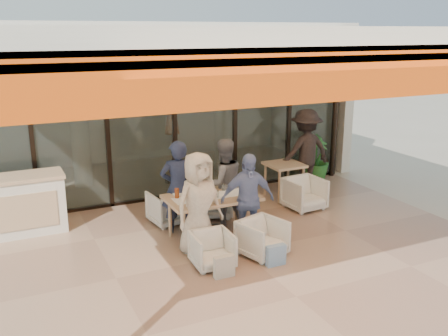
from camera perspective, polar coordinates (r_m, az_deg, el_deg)
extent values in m
plane|color=#C6B293|center=(7.91, 2.18, -9.73)|extent=(70.00, 70.00, 0.00)
cube|color=tan|center=(7.91, 2.18, -9.70)|extent=(8.00, 6.00, 0.01)
cube|color=silver|center=(7.16, 2.46, 14.93)|extent=(8.00, 6.00, 0.20)
cube|color=#FE530D|center=(4.77, 19.43, 10.43)|extent=(8.00, 0.12, 0.45)
cube|color=#E34F12|center=(5.28, 14.21, 12.54)|extent=(8.00, 1.50, 0.06)
cylinder|color=black|center=(11.84, 12.58, 6.53)|extent=(0.12, 0.12, 3.20)
cube|color=#9EADA3|center=(10.06, -5.69, 5.29)|extent=(8.00, 0.03, 3.20)
cube|color=black|center=(10.45, -5.46, -3.15)|extent=(8.00, 0.10, 0.08)
cube|color=black|center=(9.91, -5.94, 14.21)|extent=(8.00, 0.10, 0.08)
cube|color=black|center=(9.52, -21.18, 3.73)|extent=(0.08, 0.10, 3.20)
cube|color=black|center=(9.70, -13.23, 4.57)|extent=(0.08, 0.10, 3.20)
cube|color=black|center=(10.06, -5.69, 5.29)|extent=(0.08, 0.10, 3.20)
cube|color=black|center=(10.59, 1.23, 5.87)|extent=(0.08, 0.10, 3.20)
cube|color=black|center=(11.25, 7.42, 6.32)|extent=(0.08, 0.10, 3.20)
cube|color=black|center=(12.00, 12.68, 6.64)|extent=(0.08, 0.10, 3.20)
cube|color=silver|center=(13.36, -10.89, 8.04)|extent=(9.00, 0.25, 3.40)
cube|color=silver|center=(13.62, 9.51, 8.25)|extent=(0.25, 3.50, 3.40)
cube|color=silver|center=(11.57, -9.01, 15.47)|extent=(9.00, 3.50, 0.25)
cube|color=tan|center=(12.05, -8.33, -0.86)|extent=(8.00, 3.50, 0.02)
cylinder|color=silver|center=(11.22, -16.25, 5.29)|extent=(0.40, 0.40, 3.00)
cylinder|color=silver|center=(12.22, -0.27, 6.70)|extent=(0.40, 0.40, 3.00)
cylinder|color=black|center=(10.75, -14.34, 13.06)|extent=(0.03, 0.03, 0.70)
cube|color=black|center=(10.77, -14.18, 10.68)|extent=(0.30, 0.30, 0.40)
sphere|color=#FFBF72|center=(10.77, -14.18, 10.68)|extent=(0.18, 0.18, 0.18)
cylinder|color=black|center=(11.95, 2.80, 13.71)|extent=(0.03, 0.03, 0.70)
cube|color=black|center=(11.97, 2.77, 11.55)|extent=(0.30, 0.30, 0.40)
sphere|color=#FFBF72|center=(11.97, 2.77, 11.55)|extent=(0.18, 0.18, 0.18)
cylinder|color=black|center=(11.44, -5.78, -1.45)|extent=(0.40, 0.40, 0.05)
cylinder|color=black|center=(11.19, -5.92, 3.45)|extent=(0.04, 0.04, 2.10)
cone|color=#D46212|center=(11.08, -6.01, 6.74)|extent=(0.32, 0.32, 1.10)
cube|color=silver|center=(9.09, -23.45, -4.23)|extent=(1.80, 0.60, 1.00)
cube|color=tan|center=(8.94, -23.79, -1.15)|extent=(1.85, 0.65, 0.06)
cube|color=tan|center=(8.80, -23.35, -4.86)|extent=(1.50, 0.02, 0.60)
cube|color=tan|center=(8.18, -1.40, -3.40)|extent=(1.50, 0.90, 0.05)
cube|color=white|center=(8.17, -1.40, -3.24)|extent=(1.30, 0.35, 0.01)
cylinder|color=tan|center=(7.82, -4.60, -7.28)|extent=(0.06, 0.06, 0.70)
cylinder|color=tan|center=(8.30, 3.46, -5.86)|extent=(0.06, 0.06, 0.70)
cylinder|color=tan|center=(8.38, -6.18, -5.73)|extent=(0.06, 0.06, 0.70)
cylinder|color=tan|center=(8.83, 1.45, -4.51)|extent=(0.06, 0.06, 0.70)
cylinder|color=white|center=(7.86, -3.96, -3.59)|extent=(0.06, 0.06, 0.11)
cylinder|color=white|center=(8.24, -3.56, -2.67)|extent=(0.06, 0.06, 0.11)
cylinder|color=white|center=(8.09, -0.79, -2.99)|extent=(0.06, 0.06, 0.11)
cylinder|color=white|center=(8.43, -0.04, -2.22)|extent=(0.06, 0.06, 0.11)
cylinder|color=white|center=(8.19, 2.37, -2.76)|extent=(0.06, 0.06, 0.11)
cylinder|color=#873713|center=(8.08, -5.41, -2.88)|extent=(0.07, 0.07, 0.16)
cylinder|color=black|center=(8.35, -2.82, -2.22)|extent=(0.09, 0.09, 0.17)
cylinder|color=black|center=(8.33, -2.83, -1.60)|extent=(0.10, 0.10, 0.01)
cylinder|color=white|center=(7.74, -3.54, -4.27)|extent=(0.22, 0.22, 0.01)
cylinder|color=white|center=(8.10, 2.38, -3.34)|extent=(0.22, 0.22, 0.01)
cylinder|color=white|center=(8.29, -5.15, -2.95)|extent=(0.22, 0.22, 0.01)
cylinder|color=white|center=(8.63, 0.46, -2.15)|extent=(0.22, 0.22, 0.01)
imported|color=white|center=(9.00, -6.32, -4.33)|extent=(0.72, 0.68, 0.66)
imported|color=white|center=(9.28, -1.42, -3.40)|extent=(0.89, 0.86, 0.73)
imported|color=white|center=(7.37, -1.34, -9.16)|extent=(0.60, 0.56, 0.59)
imported|color=white|center=(7.71, 4.41, -7.83)|extent=(0.77, 0.74, 0.64)
imported|color=#1B223D|center=(8.40, -5.28, -2.29)|extent=(0.66, 0.51, 1.63)
imported|color=#5C5C60|center=(8.72, -0.09, -1.72)|extent=(0.78, 0.62, 1.58)
imported|color=beige|center=(7.60, -2.91, -4.17)|extent=(0.89, 0.68, 1.63)
imported|color=#6F88BA|center=(7.96, 2.69, -3.65)|extent=(0.94, 0.50, 1.52)
cube|color=silver|center=(7.10, 0.01, -11.29)|extent=(0.30, 0.10, 0.34)
cube|color=#99BFD8|center=(7.46, 5.94, -9.98)|extent=(0.30, 0.10, 0.34)
cube|color=tan|center=(10.24, 6.92, 0.39)|extent=(0.70, 0.70, 0.05)
cylinder|color=tan|center=(9.97, 6.34, -2.23)|extent=(0.05, 0.05, 0.70)
cylinder|color=tan|center=(10.27, 9.00, -1.80)|extent=(0.05, 0.05, 0.70)
cylinder|color=tan|center=(10.43, 4.73, -1.39)|extent=(0.05, 0.05, 0.70)
cylinder|color=tan|center=(10.71, 7.32, -1.01)|extent=(0.05, 0.05, 0.70)
imported|color=white|center=(9.75, 9.19, -2.77)|extent=(0.72, 0.68, 0.70)
imported|color=black|center=(10.72, 9.28, 1.94)|extent=(1.17, 0.69, 1.79)
imported|color=#1E5919|center=(11.42, 10.36, 1.09)|extent=(0.89, 0.89, 1.16)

